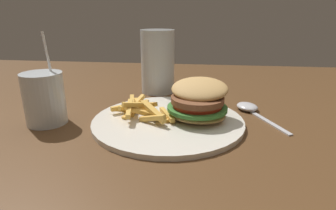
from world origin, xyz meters
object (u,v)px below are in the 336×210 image
Objects in this scene: beer_glass at (158,64)px; juice_glass at (45,100)px; spoon at (249,108)px; meal_plate_near at (180,112)px.

juice_glass is (-0.19, -0.26, -0.03)m from beer_glass.
beer_glass is 0.99× the size of spoon.
juice_glass is at bearing -126.47° from beer_glass.
meal_plate_near is 0.18m from spoon.
juice_glass is 1.05× the size of spoon.
meal_plate_near is 0.27m from juice_glass.
juice_glass is at bearing -173.09° from meal_plate_near.
meal_plate_near is at bearing 96.79° from spoon.
juice_glass reaches higher than beer_glass.
beer_glass is (-0.08, 0.23, 0.06)m from meal_plate_near.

